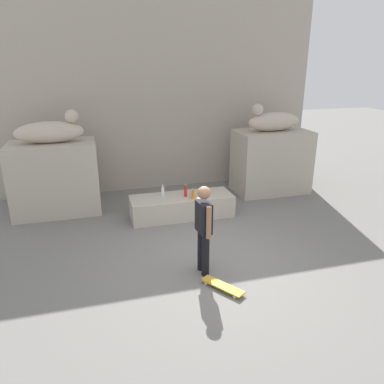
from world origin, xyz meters
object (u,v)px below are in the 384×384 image
at_px(bottle_orange, 193,195).
at_px(bottle_clear, 163,191).
at_px(statue_reclining_right, 273,121).
at_px(skater, 204,226).
at_px(statue_reclining_left, 51,131).
at_px(bottle_red, 186,191).
at_px(skateboard, 223,286).

bearing_deg(bottle_orange, bottle_clear, 148.08).
relative_size(statue_reclining_right, bottle_orange, 6.38).
height_order(statue_reclining_right, skater, statue_reclining_right).
height_order(statue_reclining_left, statue_reclining_right, same).
bearing_deg(skater, bottle_red, -12.63).
distance_m(bottle_red, bottle_orange, 0.24).
bearing_deg(skateboard, bottle_red, -37.19).
height_order(bottle_orange, bottle_clear, bottle_clear).
height_order(statue_reclining_right, bottle_clear, statue_reclining_right).
bearing_deg(statue_reclining_right, bottle_red, 17.95).
relative_size(bottle_red, bottle_orange, 1.22).
bearing_deg(bottle_red, statue_reclining_right, 22.71).
xyz_separation_m(statue_reclining_left, bottle_clear, (2.50, -0.99, -1.43)).
bearing_deg(skateboard, bottle_orange, -39.87).
bearing_deg(statue_reclining_right, statue_reclining_left, -4.80).
bearing_deg(bottle_red, statue_reclining_left, 158.40).
distance_m(statue_reclining_left, bottle_clear, 3.05).
distance_m(statue_reclining_right, skateboard, 5.70).
distance_m(statue_reclining_left, bottle_orange, 3.74).
xyz_separation_m(statue_reclining_left, bottle_orange, (3.16, -1.40, -1.44)).
height_order(skateboard, bottle_red, bottle_red).
bearing_deg(bottle_orange, statue_reclining_right, 27.14).
bearing_deg(skateboard, skater, -19.69).
bearing_deg(skater, skateboard, -170.92).
bearing_deg(statue_reclining_right, bottle_clear, 11.56).
height_order(statue_reclining_left, skateboard, statue_reclining_left).
height_order(statue_reclining_right, bottle_red, statue_reclining_right).
bearing_deg(skateboard, statue_reclining_left, -0.98).
relative_size(skater, skateboard, 2.15).
height_order(statue_reclining_left, bottle_clear, statue_reclining_left).
bearing_deg(bottle_orange, statue_reclining_left, 156.07).
xyz_separation_m(statue_reclining_left, skater, (2.69, -3.78, -1.15)).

